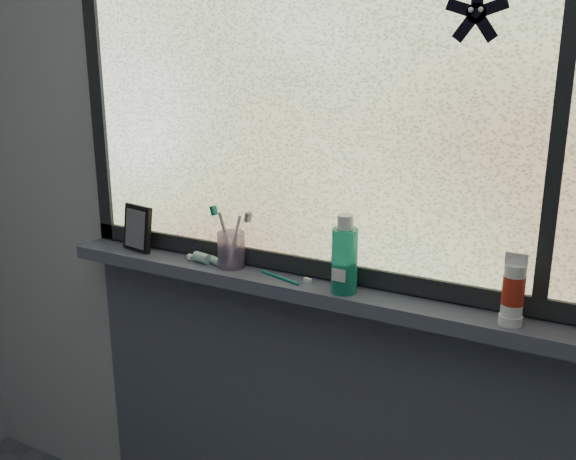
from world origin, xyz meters
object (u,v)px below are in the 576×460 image
(toothbrush_cup, at_px, (231,250))
(cream_tube, at_px, (514,287))
(mouthwash_bottle, at_px, (345,254))
(vanity_mirror, at_px, (138,228))

(toothbrush_cup, height_order, cream_tube, cream_tube)
(mouthwash_bottle, bearing_deg, toothbrush_cup, 175.96)
(vanity_mirror, xyz_separation_m, mouthwash_bottle, (0.72, -0.02, 0.03))
(vanity_mirror, distance_m, cream_tube, 1.15)
(cream_tube, bearing_deg, mouthwash_bottle, 179.84)
(mouthwash_bottle, height_order, cream_tube, mouthwash_bottle)
(toothbrush_cup, xyz_separation_m, mouthwash_bottle, (0.37, -0.03, 0.05))
(toothbrush_cup, relative_size, cream_tube, 0.85)
(vanity_mirror, height_order, toothbrush_cup, vanity_mirror)
(vanity_mirror, xyz_separation_m, toothbrush_cup, (0.35, 0.01, -0.02))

